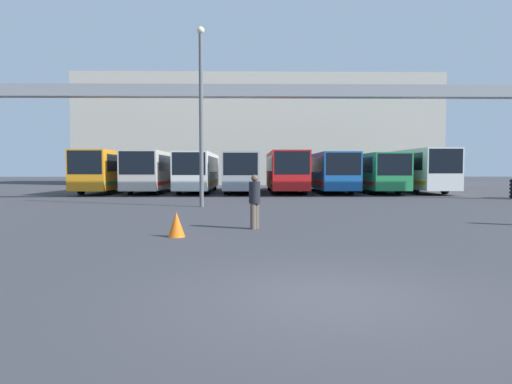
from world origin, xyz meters
TOP-DOWN VIEW (x-y plane):
  - ground_plane at (0.00, 0.00)m, footprint 200.00×200.00m
  - building_backdrop at (0.00, 51.04)m, footprint 42.20×12.00m
  - overhead_gantry at (0.00, 20.33)m, footprint 33.01×0.80m
  - bus_slot_0 at (-12.00, 28.98)m, footprint 2.50×10.22m
  - bus_slot_1 at (-8.57, 29.75)m, footprint 2.58×11.77m
  - bus_slot_2 at (-5.14, 29.61)m, footprint 2.44×11.50m
  - bus_slot_3 at (-1.71, 29.50)m, footprint 2.52×11.26m
  - bus_slot_4 at (1.71, 29.33)m, footprint 2.60×10.93m
  - bus_slot_5 at (5.14, 29.99)m, footprint 2.59×12.26m
  - bus_slot_6 at (8.57, 29.65)m, footprint 2.55×11.57m
  - bus_slot_7 at (12.00, 29.77)m, footprint 2.51×11.81m
  - pedestrian_near_center at (-0.99, 7.53)m, footprint 0.35×0.35m
  - traffic_cone at (-3.12, 5.92)m, footprint 0.47×0.47m
  - lamp_post at (-3.45, 15.72)m, footprint 0.36×0.36m

SIDE VIEW (x-z plane):
  - ground_plane at x=0.00m, z-range 0.00..0.00m
  - traffic_cone at x=-3.12m, z-range 0.00..0.68m
  - pedestrian_near_center at x=-0.99m, z-range 0.05..1.71m
  - bus_slot_6 at x=8.57m, z-range 0.23..3.20m
  - bus_slot_3 at x=-1.71m, z-range 0.23..3.24m
  - bus_slot_5 at x=5.14m, z-range 0.23..3.25m
  - bus_slot_2 at x=-5.14m, z-range 0.23..3.27m
  - bus_slot_1 at x=-8.57m, z-range 0.24..3.34m
  - bus_slot_4 at x=1.71m, z-range 0.24..3.36m
  - bus_slot_0 at x=-12.00m, z-range 0.24..3.39m
  - bus_slot_7 at x=12.00m, z-range 0.25..3.53m
  - lamp_post at x=-3.45m, z-range 0.36..8.97m
  - overhead_gantry at x=0.00m, z-range 2.36..9.05m
  - building_backdrop at x=0.00m, z-range 0.00..12.70m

